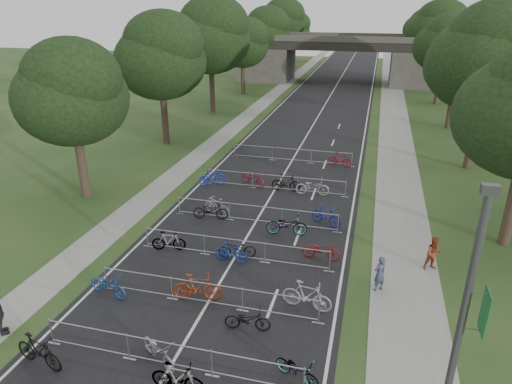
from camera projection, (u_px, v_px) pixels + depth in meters
The scene contains 48 objects.
road at pixel (327, 101), 56.96m from camera, with size 11.00×140.00×0.01m, color black.
sidewalk_right at pixel (393, 105), 55.08m from camera, with size 3.00×140.00×0.01m, color gray.
sidewalk_left at pixel (269, 98), 58.73m from camera, with size 2.00×140.00×0.01m, color gray.
lane_markings at pixel (327, 101), 56.97m from camera, with size 0.12×140.00×0.00m, color silver.
overpass_bridge at pixel (340, 59), 68.98m from camera, with size 31.00×8.00×7.05m.
lamppost at pixel (459, 342), 10.54m from camera, with size 0.61×0.65×8.21m.
tree_left_0 at pixel (72, 95), 26.75m from camera, with size 6.72×6.72×10.25m.
tree_left_1 at pixel (161, 58), 37.14m from camera, with size 7.56×7.56×11.53m.
tree_right_1 at pixel (489, 59), 31.15m from camera, with size 8.18×8.18×12.47m.
tree_left_2 at pixel (211, 37), 47.52m from camera, with size 8.40×8.40×12.81m.
tree_right_2 at pixel (459, 66), 42.60m from camera, with size 6.16×6.16×9.39m.
tree_left_3 at pixel (243, 44), 58.85m from camera, with size 6.72×6.72×10.25m.
tree_right_3 at pixel (446, 45), 52.93m from camera, with size 7.17×7.17×10.93m.
tree_left_4 at pixel (265, 32), 69.24m from camera, with size 7.56×7.56×11.53m.
tree_right_4 at pixel (437, 30), 63.25m from camera, with size 8.18×8.18×12.47m.
tree_left_5 at pixel (282, 23), 79.63m from camera, with size 8.40×8.40×12.81m.
tree_right_5 at pixel (428, 38), 74.71m from camera, with size 6.16×6.16×9.39m.
tree_left_6 at pixel (294, 29), 90.96m from camera, with size 6.72×6.72×10.25m.
tree_right_6 at pixel (423, 28), 85.03m from camera, with size 7.17×7.17×10.93m.
barrier_row_1 at pixel (169, 355), 15.37m from camera, with size 9.70×0.08×1.10m.
barrier_row_2 at pixel (206, 294), 18.58m from camera, with size 9.70×0.08×1.10m.
barrier_row_3 at pixel (234, 249), 21.97m from camera, with size 9.70×0.08×1.10m.
barrier_row_4 at pixel (255, 214), 25.54m from camera, with size 9.70×0.08×1.10m.
barrier_row_5 at pixel (275, 183), 30.00m from camera, with size 9.70×0.08×1.10m.
barrier_row_6 at pixel (292, 155), 35.35m from camera, with size 9.70×0.08×1.10m.
bike_4 at pixel (39, 351), 15.43m from camera, with size 0.58×2.06×1.24m, color black.
bike_5 at pixel (159, 351), 15.62m from camera, with size 0.67×1.92×1.01m, color #919298.
bike_6 at pixel (178, 378), 14.43m from camera, with size 0.51×1.82×1.10m, color #A4A7AC.
bike_7 at pixel (297, 370), 14.90m from camera, with size 0.58×1.67×0.88m, color #A4A7AC.
bike_8 at pixel (108, 284), 19.24m from camera, with size 0.69×1.99×1.04m, color #1A488F.
bike_9 at pixel (197, 287), 18.86m from camera, with size 0.59×2.08×1.25m, color maroon.
bike_10 at pixel (247, 320), 17.21m from camera, with size 0.62×1.77×0.93m, color black.
bike_11 at pixel (307, 296), 18.33m from camera, with size 0.59×2.09×1.25m, color #9B9BA2.
bike_12 at pixel (169, 241), 22.75m from camera, with size 0.48×1.71×1.02m, color #A4A7AC.
bike_13 at pixel (237, 249), 22.07m from camera, with size 0.64×1.84×0.97m, color black.
bike_14 at pixel (231, 253), 21.72m from camera, with size 0.48×1.68×1.01m, color navy.
bike_15 at pixel (321, 250), 21.96m from camera, with size 0.65×1.87×0.98m, color maroon.
bike_16 at pixel (210, 210), 26.02m from camera, with size 0.71×2.03×1.07m, color black.
bike_17 at pixel (217, 206), 26.57m from camera, with size 0.50×1.77×1.07m, color #96959C.
bike_18 at pixel (287, 225), 24.26m from camera, with size 0.75×2.16×1.14m, color #A4A7AC.
bike_19 at pixel (326, 215), 25.30m from camera, with size 0.55×1.94×1.17m, color navy.
bike_20 at pixel (212, 177), 30.89m from camera, with size 0.53×1.87×1.12m, color #1D2FA0.
bike_21 at pixel (253, 177), 30.83m from camera, with size 0.74×2.11×1.11m, color maroon.
bike_22 at pixel (286, 183), 29.87m from camera, with size 0.54×1.93×1.16m, color black.
bike_23 at pixel (312, 187), 29.27m from camera, with size 0.75×2.15×1.13m, color gray.
bike_27 at pixel (340, 160), 34.37m from camera, with size 0.51×1.80×1.08m, color maroon.
pedestrian_a at pixel (380, 274), 19.45m from camera, with size 0.60×0.39×1.64m, color #383D54.
pedestrian_b at pixel (434, 254), 21.00m from camera, with size 0.79×0.61×1.62m, color brown.
Camera 1 is at (5.92, -7.30, 11.56)m, focal length 32.00 mm.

